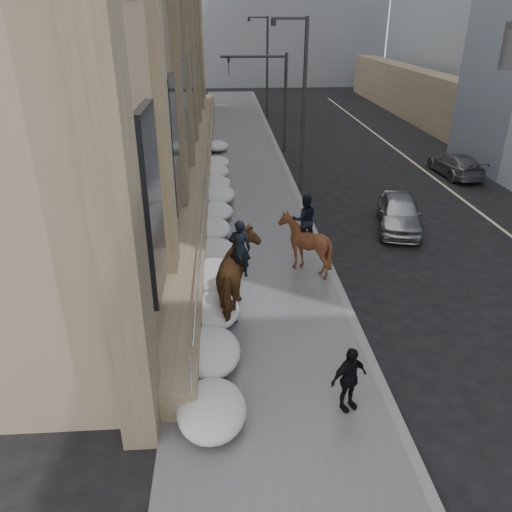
{
  "coord_description": "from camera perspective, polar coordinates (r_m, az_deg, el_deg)",
  "views": [
    {
      "loc": [
        -1.0,
        -10.2,
        8.0
      ],
      "look_at": [
        -0.13,
        2.83,
        1.7
      ],
      "focal_mm": 35.0,
      "sensor_mm": 36.0,
      "label": 1
    }
  ],
  "objects": [
    {
      "name": "curb",
      "position": [
        22.0,
        5.92,
        4.46
      ],
      "size": [
        0.24,
        80.0,
        0.12
      ],
      "primitive_type": "cube",
      "color": "slate",
      "rests_on": "ground"
    },
    {
      "name": "pedestrian",
      "position": [
        11.3,
        10.58,
        -13.64
      ],
      "size": [
        1.0,
        0.73,
        1.58
      ],
      "primitive_type": "imported",
      "rotation": [
        0.0,
        0.0,
        0.43
      ],
      "color": "black",
      "rests_on": "sidewalk"
    },
    {
      "name": "mounted_horse_left",
      "position": [
        14.35,
        -1.95,
        -2.1
      ],
      "size": [
        1.47,
        2.79,
        2.79
      ],
      "rotation": [
        0.0,
        0.0,
        3.05
      ],
      "color": "#412713",
      "rests_on": "sidewalk"
    },
    {
      "name": "ground",
      "position": [
        13.0,
        1.42,
        -12.23
      ],
      "size": [
        140.0,
        140.0,
        0.0
      ],
      "primitive_type": "plane",
      "color": "black",
      "rests_on": "ground"
    },
    {
      "name": "snow_bank",
      "position": [
        19.8,
        -4.77,
        3.31
      ],
      "size": [
        1.7,
        18.1,
        0.76
      ],
      "color": "silver",
      "rests_on": "sidewalk"
    },
    {
      "name": "sidewalk",
      "position": [
        21.73,
        -0.93,
        4.31
      ],
      "size": [
        5.0,
        80.0,
        0.12
      ],
      "primitive_type": "cube",
      "color": "#555558",
      "rests_on": "ground"
    },
    {
      "name": "traffic_signal",
      "position": [
        32.59,
        1.7,
        18.69
      ],
      "size": [
        4.1,
        0.22,
        6.0
      ],
      "color": "#2D2D30",
      "rests_on": "ground"
    },
    {
      "name": "streetlight_far",
      "position": [
        44.49,
        1.08,
        21.34
      ],
      "size": [
        1.71,
        0.24,
        8.0
      ],
      "color": "#2D2D30",
      "rests_on": "ground"
    },
    {
      "name": "streetlight_mid",
      "position": [
        24.73,
        5.15,
        17.7
      ],
      "size": [
        1.71,
        0.24,
        8.0
      ],
      "color": "#2D2D30",
      "rests_on": "ground"
    },
    {
      "name": "car_grey",
      "position": [
        29.98,
        21.85,
        9.67
      ],
      "size": [
        1.92,
        4.33,
        1.24
      ],
      "primitive_type": "imported",
      "rotation": [
        0.0,
        0.0,
        3.19
      ],
      "color": "#5A5C62",
      "rests_on": "ground"
    },
    {
      "name": "lane_line",
      "position": [
        24.58,
        24.4,
        4.41
      ],
      "size": [
        0.15,
        70.0,
        0.01
      ],
      "primitive_type": "cube",
      "color": "#BFB78C",
      "rests_on": "ground"
    },
    {
      "name": "bg_building_far",
      "position": [
        82.38,
        -8.2,
        26.91
      ],
      "size": [
        24.0,
        12.0,
        20.0
      ],
      "primitive_type": "cube",
      "color": "gray",
      "rests_on": "ground"
    },
    {
      "name": "car_silver",
      "position": [
        21.39,
        16.06,
        4.76
      ],
      "size": [
        2.62,
        4.39,
        1.4
      ],
      "primitive_type": "imported",
      "rotation": [
        0.0,
        0.0,
        -0.25
      ],
      "color": "#989A9F",
      "rests_on": "ground"
    },
    {
      "name": "mounted_horse_right",
      "position": [
        16.84,
        5.54,
        1.85
      ],
      "size": [
        1.64,
        1.83,
        2.64
      ],
      "rotation": [
        0.0,
        0.0,
        3.18
      ],
      "color": "#4C2715",
      "rests_on": "sidewalk"
    }
  ]
}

